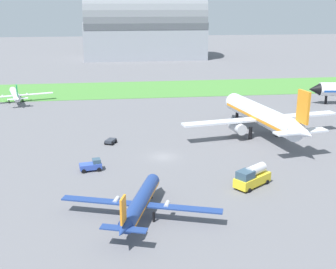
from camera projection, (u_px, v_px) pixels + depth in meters
The scene contains 9 objects.
ground_plane at pixel (163, 157), 79.13m from camera, with size 600.00×600.00×0.00m, color slate.
grass_taxiway_strip at pixel (139, 89), 140.50m from camera, with size 360.00×28.00×0.08m, color #478438.
airplane_foreground_turboprop at pixel (140, 202), 55.91m from camera, with size 20.65×17.86×6.40m.
airplane_taxiing_turboprop at pixel (15, 94), 121.60m from camera, with size 20.28×17.51×6.23m.
airplane_midfield_jet at pixel (262, 116), 89.98m from camera, with size 34.89×34.37×12.38m.
fuel_truck_near_gate at pixel (252, 177), 66.01m from camera, with size 6.69×5.73×3.29m.
baggage_cart_midfield at pixel (111, 141), 86.28m from camera, with size 2.62×2.91×0.90m.
pushback_tug_by_runway at pixel (92, 165), 72.42m from camera, with size 3.86×2.59×1.95m.
hangar_distant at pixel (144, 24), 215.19m from camera, with size 59.37×30.57×35.99m.
Camera 1 is at (-8.83, -73.97, 27.02)m, focal length 46.28 mm.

